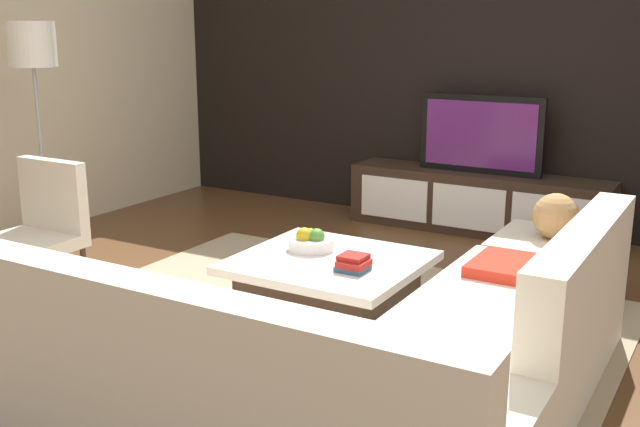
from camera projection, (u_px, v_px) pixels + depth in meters
name	position (u px, v px, depth m)	size (l,w,h in m)	color
ground_plane	(336.00, 329.00, 4.30)	(14.00, 14.00, 0.00)	brown
feature_wall_back	(497.00, 60.00, 6.20)	(6.40, 0.12, 2.80)	black
area_rug	(320.00, 325.00, 4.34)	(3.24, 2.61, 0.01)	tan
media_console	(477.00, 202.00, 6.23)	(2.14, 0.45, 0.50)	#332319
television	(481.00, 134.00, 6.09)	(1.02, 0.06, 0.64)	black
sectional_couch	(345.00, 362.00, 3.25)	(2.46, 2.41, 0.81)	beige
coffee_table	(329.00, 288.00, 4.38)	(1.03, 0.96, 0.38)	#332319
accent_chair_near	(40.00, 223.00, 4.68)	(0.54, 0.52, 0.87)	#332319
floor_lamp	(33.00, 57.00, 5.41)	(0.34, 0.34, 1.71)	#A5A5AA
ottoman	(552.00, 269.00, 4.71)	(0.70, 0.70, 0.40)	beige
fruit_bowl	(311.00, 241.00, 4.49)	(0.28, 0.28, 0.14)	silver
decorative_ball	(556.00, 216.00, 4.63)	(0.28, 0.28, 0.28)	#AD8451
book_stack	(353.00, 263.00, 4.11)	(0.16, 0.16, 0.09)	#2D516B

